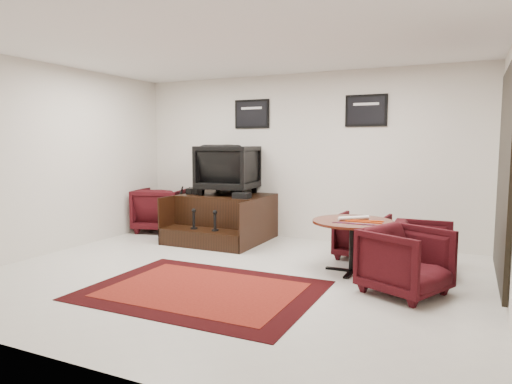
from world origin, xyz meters
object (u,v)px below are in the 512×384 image
shine_chair (229,167)px  table_chair_back (362,234)px  shine_podium (225,219)px  table_chair_window (423,245)px  table_chair_corner (406,258)px  armchair_side (162,207)px  meeting_table (353,227)px

shine_chair → table_chair_back: (2.41, -0.45, -0.88)m
shine_podium → table_chair_window: 3.36m
shine_chair → table_chair_corner: shine_chair is taller
shine_chair → armchair_side: (-1.41, -0.03, -0.79)m
shine_chair → armchair_side: bearing=-4.5°
shine_podium → meeting_table: shine_podium is taller
armchair_side → table_chair_window: 4.77m
shine_podium → armchair_side: 1.42m
shine_chair → shine_podium: bearing=84.2°
shine_chair → table_chair_window: 3.51m
shine_podium → armchair_side: armchair_side is taller
table_chair_back → table_chair_window: table_chair_window is taller
shine_podium → table_chair_corner: bearing=-27.9°
shine_chair → table_chair_corner: bearing=144.2°
table_chair_corner → table_chair_back: bearing=54.4°
shine_podium → table_chair_window: (3.27, -0.77, 0.01)m
table_chair_back → meeting_table: bearing=96.8°
armchair_side → table_chair_window: bearing=154.7°
meeting_table → table_chair_window: (0.82, 0.31, -0.22)m
table_chair_back → table_chair_corner: bearing=122.5°
shine_chair → table_chair_corner: size_ratio=1.17×
shine_podium → table_chair_back: 2.43m
shine_chair → table_chair_window: bearing=158.5°
meeting_table → table_chair_window: table_chair_window is taller
shine_chair → meeting_table: shine_chair is taller
shine_podium → table_chair_back: bearing=-7.1°
armchair_side → shine_podium: bearing=160.6°
armchair_side → table_chair_back: bearing=159.2°
armchair_side → meeting_table: (3.87, -1.20, 0.14)m
armchair_side → table_chair_back: 3.85m
shine_chair → meeting_table: (2.46, -1.23, -0.65)m
table_chair_back → armchair_side: bearing=-2.7°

